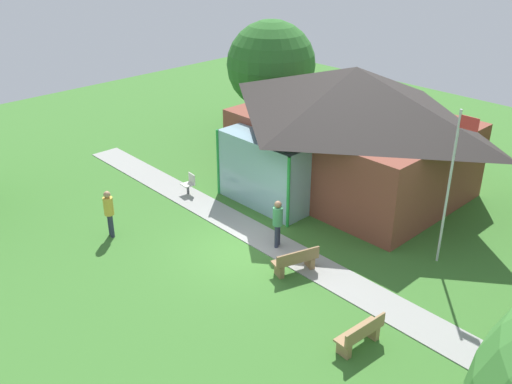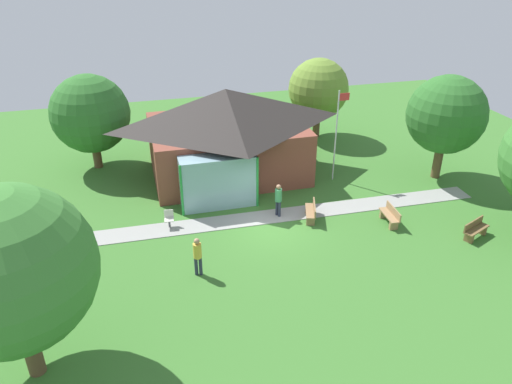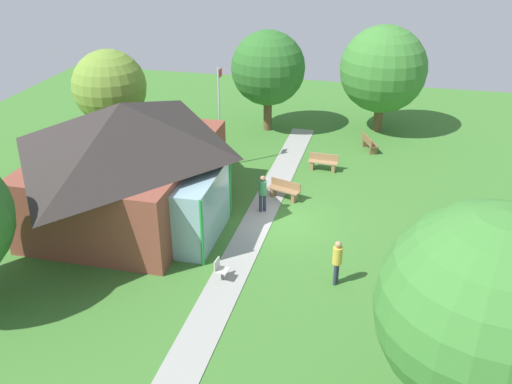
% 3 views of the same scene
% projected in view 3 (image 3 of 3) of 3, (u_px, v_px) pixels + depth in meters
% --- Properties ---
extents(ground_plane, '(44.00, 44.00, 0.00)m').
position_uv_depth(ground_plane, '(282.00, 221.00, 23.93)').
color(ground_plane, '#3D752D').
extents(pavilion, '(9.46, 8.00, 4.99)m').
position_uv_depth(pavilion, '(129.00, 159.00, 23.36)').
color(pavilion, brown).
rests_on(pavilion, ground_plane).
extents(footpath, '(22.24, 1.74, 0.03)m').
position_uv_depth(footpath, '(259.00, 218.00, 24.12)').
color(footpath, '#999993').
rests_on(footpath, ground_plane).
extents(flagpole, '(0.64, 0.08, 5.16)m').
position_uv_depth(flagpole, '(220.00, 113.00, 27.70)').
color(flagpole, silver).
rests_on(flagpole, ground_plane).
extents(bench_rear_near_path, '(0.88, 1.56, 0.84)m').
position_uv_depth(bench_rear_near_path, '(284.00, 190.00, 25.61)').
color(bench_rear_near_path, olive).
rests_on(bench_rear_near_path, ground_plane).
extents(bench_mid_right, '(0.54, 1.53, 0.84)m').
position_uv_depth(bench_mid_right, '(323.00, 163.00, 28.40)').
color(bench_mid_right, '#9E7A51').
rests_on(bench_mid_right, ground_plane).
extents(bench_lawn_far_right, '(1.55, 1.00, 0.84)m').
position_uv_depth(bench_lawn_far_right, '(369.00, 143.00, 30.71)').
color(bench_lawn_far_right, brown).
rests_on(bench_lawn_far_right, ground_plane).
extents(patio_chair_west, '(0.49, 0.49, 0.86)m').
position_uv_depth(patio_chair_west, '(220.00, 270.00, 19.94)').
color(patio_chair_west, beige).
rests_on(patio_chair_west, ground_plane).
extents(visitor_strolling_lawn, '(0.34, 0.34, 1.74)m').
position_uv_depth(visitor_strolling_lawn, '(337.00, 259.00, 19.50)').
color(visitor_strolling_lawn, '#2D3347').
rests_on(visitor_strolling_lawn, ground_plane).
extents(visitor_on_path, '(0.34, 0.34, 1.74)m').
position_uv_depth(visitor_on_path, '(263.00, 191.00, 24.19)').
color(visitor_on_path, '#2D3347').
rests_on(visitor_on_path, ground_plane).
extents(tree_east_hedge, '(4.28, 4.28, 5.88)m').
position_uv_depth(tree_east_hedge, '(268.00, 68.00, 32.10)').
color(tree_east_hedge, brown).
rests_on(tree_east_hedge, ground_plane).
extents(tree_far_east, '(4.96, 4.96, 6.19)m').
position_uv_depth(tree_far_east, '(383.00, 69.00, 31.95)').
color(tree_far_east, brown).
rests_on(tree_far_east, ground_plane).
extents(tree_behind_pavilion_right, '(3.98, 3.98, 5.34)m').
position_uv_depth(tree_behind_pavilion_right, '(109.00, 87.00, 30.11)').
color(tree_behind_pavilion_right, brown).
rests_on(tree_behind_pavilion_right, ground_plane).
extents(tree_lawn_corner, '(4.98, 4.98, 6.49)m').
position_uv_depth(tree_lawn_corner, '(487.00, 311.00, 12.40)').
color(tree_lawn_corner, brown).
rests_on(tree_lawn_corner, ground_plane).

